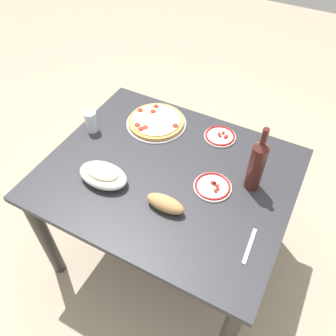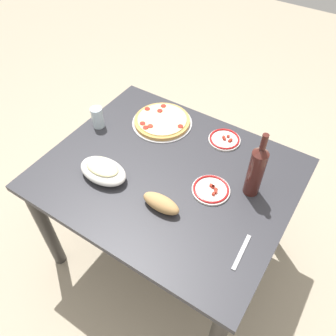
# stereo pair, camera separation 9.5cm
# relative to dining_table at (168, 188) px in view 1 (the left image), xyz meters

# --- Properties ---
(ground_plane) EXTENTS (8.00, 8.00, 0.00)m
(ground_plane) POSITION_rel_dining_table_xyz_m (0.00, 0.00, -0.60)
(ground_plane) COLOR tan
(ground_plane) RESTS_ON ground
(dining_table) EXTENTS (1.15, 0.95, 0.72)m
(dining_table) POSITION_rel_dining_table_xyz_m (0.00, 0.00, 0.00)
(dining_table) COLOR #2D2D33
(dining_table) RESTS_ON ground
(pepperoni_pizza) EXTENTS (0.32, 0.32, 0.03)m
(pepperoni_pizza) POSITION_rel_dining_table_xyz_m (-0.22, 0.28, 0.13)
(pepperoni_pizza) COLOR #B7B7BC
(pepperoni_pizza) RESTS_ON dining_table
(baked_pasta_dish) EXTENTS (0.24, 0.15, 0.08)m
(baked_pasta_dish) POSITION_rel_dining_table_xyz_m (-0.24, -0.18, 0.16)
(baked_pasta_dish) COLOR white
(baked_pasta_dish) RESTS_ON dining_table
(wine_bottle) EXTENTS (0.07, 0.07, 0.34)m
(wine_bottle) POSITION_rel_dining_table_xyz_m (0.37, 0.11, 0.26)
(wine_bottle) COLOR #471E19
(wine_bottle) RESTS_ON dining_table
(water_glass) EXTENTS (0.06, 0.06, 0.11)m
(water_glass) POSITION_rel_dining_table_xyz_m (-0.49, 0.08, 0.18)
(water_glass) COLOR silver
(water_glass) RESTS_ON dining_table
(side_plate_near) EXTENTS (0.17, 0.17, 0.02)m
(side_plate_near) POSITION_rel_dining_table_xyz_m (0.22, 0.01, 0.13)
(side_plate_near) COLOR white
(side_plate_near) RESTS_ON dining_table
(side_plate_far) EXTENTS (0.16, 0.16, 0.02)m
(side_plate_far) POSITION_rel_dining_table_xyz_m (0.12, 0.34, 0.13)
(side_plate_far) COLOR white
(side_plate_far) RESTS_ON dining_table
(bread_loaf) EXTENTS (0.18, 0.07, 0.07)m
(bread_loaf) POSITION_rel_dining_table_xyz_m (0.09, -0.19, 0.15)
(bread_loaf) COLOR tan
(bread_loaf) RESTS_ON dining_table
(fork_left) EXTENTS (0.03, 0.17, 0.00)m
(fork_left) POSITION_rel_dining_table_xyz_m (0.47, -0.19, 0.12)
(fork_left) COLOR #B7B7BC
(fork_left) RESTS_ON dining_table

